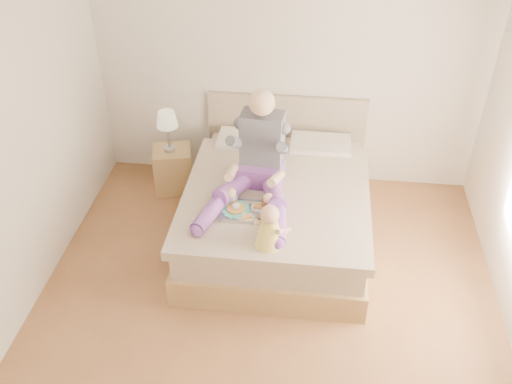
# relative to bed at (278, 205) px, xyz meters

# --- Properties ---
(room) EXTENTS (4.02, 4.22, 2.71)m
(room) POSITION_rel_bed_xyz_m (0.08, -1.08, 1.19)
(room) COLOR brown
(room) RESTS_ON ground
(bed) EXTENTS (1.70, 2.18, 1.00)m
(bed) POSITION_rel_bed_xyz_m (0.00, 0.00, 0.00)
(bed) COLOR olive
(bed) RESTS_ON ground
(nightstand) EXTENTS (0.48, 0.45, 0.49)m
(nightstand) POSITION_rel_bed_xyz_m (-1.19, 0.59, -0.07)
(nightstand) COLOR olive
(nightstand) RESTS_ON ground
(lamp) EXTENTS (0.22, 0.22, 0.46)m
(lamp) POSITION_rel_bed_xyz_m (-1.20, 0.58, 0.52)
(lamp) COLOR #AEAFB5
(lamp) RESTS_ON nightstand
(adult) EXTENTS (0.80, 1.18, 0.95)m
(adult) POSITION_rel_bed_xyz_m (-0.18, -0.17, 0.57)
(adult) COLOR #703A92
(adult) RESTS_ON bed
(tray) EXTENTS (0.42, 0.33, 0.12)m
(tray) POSITION_rel_bed_xyz_m (-0.24, -0.51, 0.32)
(tray) COLOR #AEAFB5
(tray) RESTS_ON bed
(baby) EXTENTS (0.30, 0.34, 0.39)m
(baby) POSITION_rel_bed_xyz_m (0.01, -0.91, 0.45)
(baby) COLOR #FFE950
(baby) RESTS_ON bed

